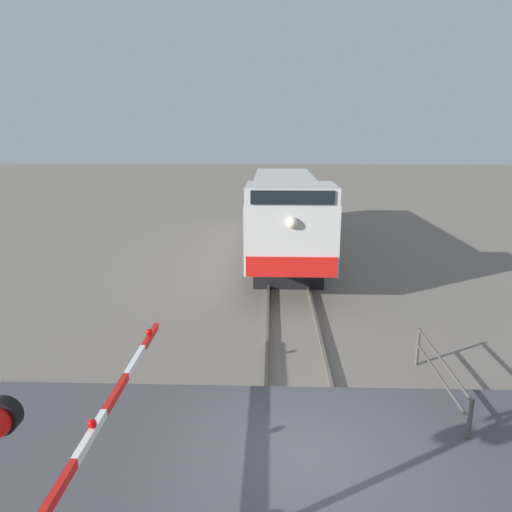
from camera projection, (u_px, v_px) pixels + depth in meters
name	position (u px, v px, depth m)	size (l,w,h in m)	color
ground_plane	(306.00, 464.00, 8.22)	(160.00, 160.00, 0.00)	slate
rail_track_left	(264.00, 460.00, 8.22)	(0.08, 80.00, 0.15)	#59544C
rail_track_right	(349.00, 462.00, 8.18)	(0.08, 80.00, 0.15)	#59544C
road_surface	(306.00, 460.00, 8.20)	(36.00, 4.61, 0.17)	#47474C
locomotive	(285.00, 210.00, 22.39)	(2.99, 15.92, 3.84)	black
crossing_gate	(61.00, 509.00, 6.08)	(0.36, 6.65, 1.40)	silver
guard_railing	(440.00, 372.00, 10.06)	(0.08, 3.24, 0.95)	#4C4742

